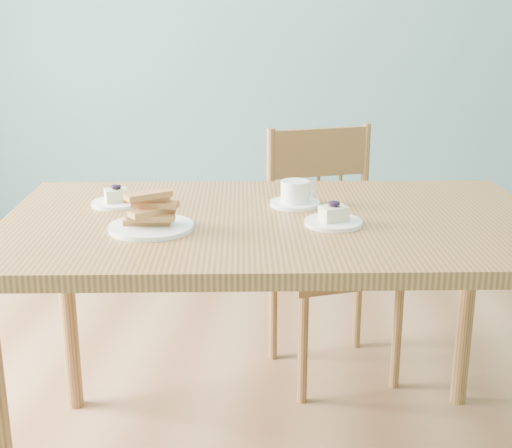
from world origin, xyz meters
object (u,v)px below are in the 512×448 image
object	(u,v)px
cheesecake_plate_far	(116,200)
coffee_cup	(295,195)
dining_table	(274,245)
cheesecake_plate_near	(333,219)
dining_chair	(330,253)
biscotti_plate	(151,217)

from	to	relation	value
cheesecake_plate_far	coffee_cup	world-z (taller)	coffee_cup
dining_table	coffee_cup	distance (m)	0.19
cheesecake_plate_near	dining_table	bearing A→B (deg)	163.38
dining_chair	cheesecake_plate_far	size ratio (longest dim) A/B	6.42
coffee_cup	biscotti_plate	distance (m)	0.46
coffee_cup	biscotti_plate	world-z (taller)	biscotti_plate
dining_chair	coffee_cup	bearing A→B (deg)	-124.56
cheesecake_plate_far	coffee_cup	bearing A→B (deg)	4.55
dining_table	dining_chair	world-z (taller)	dining_chair
dining_table	cheesecake_plate_near	world-z (taller)	cheesecake_plate_near
cheesecake_plate_near	cheesecake_plate_far	size ratio (longest dim) A/B	1.07
biscotti_plate	coffee_cup	bearing A→B (deg)	36.15
biscotti_plate	cheesecake_plate_far	bearing A→B (deg)	124.55
dining_table	coffee_cup	world-z (taller)	coffee_cup
cheesecake_plate_far	coffee_cup	size ratio (longest dim) A/B	0.99
dining_chair	coffee_cup	size ratio (longest dim) A/B	6.37
dining_chair	biscotti_plate	bearing A→B (deg)	-143.40
dining_chair	dining_table	bearing A→B (deg)	-126.42
cheesecake_plate_near	cheesecake_plate_far	world-z (taller)	cheesecake_plate_near
dining_chair	cheesecake_plate_near	bearing A→B (deg)	-112.42
cheesecake_plate_far	coffee_cup	xyz separation A→B (m)	(0.53, 0.04, 0.02)
dining_chair	biscotti_plate	xyz separation A→B (m)	(-0.49, -0.79, 0.36)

